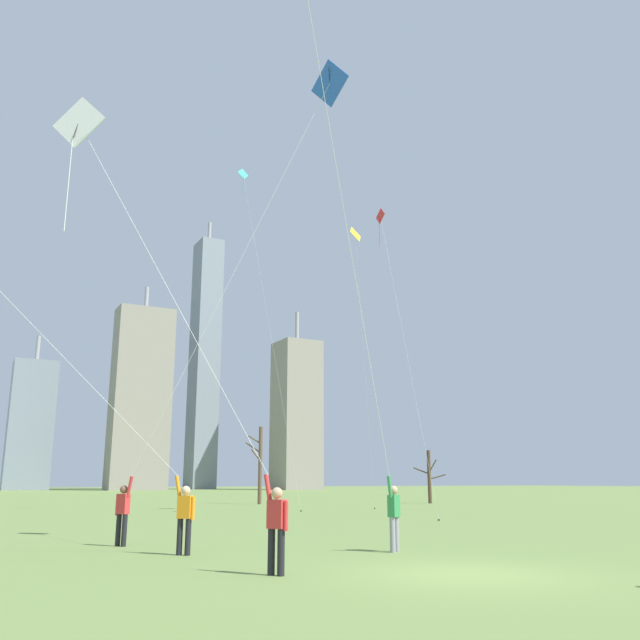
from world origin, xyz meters
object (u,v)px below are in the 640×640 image
at_px(kite_flyer_foreground_right_pink, 131,455).
at_px(kite_flyer_far_back_blue, 171,411).
at_px(distant_kite_drifting_left_yellow, 357,259).
at_px(distant_kite_high_overhead_red, 385,239).
at_px(distant_kite_low_near_trees_teal, 252,228).
at_px(bare_tree_center, 429,476).
at_px(kite_flyer_foreground_left_white, 217,404).
at_px(kite_flyer_midfield_center_green, 356,288).
at_px(bare_tree_leftmost, 260,463).

relative_size(kite_flyer_foreground_right_pink, kite_flyer_far_back_blue, 0.96).
height_order(distant_kite_drifting_left_yellow, distant_kite_high_overhead_red, distant_kite_drifting_left_yellow).
relative_size(kite_flyer_far_back_blue, distant_kite_low_near_trees_teal, 0.70).
distance_m(kite_flyer_foreground_right_pink, distant_kite_low_near_trees_teal, 25.79).
bearing_deg(bare_tree_center, kite_flyer_foreground_left_white, -132.34).
bearing_deg(distant_kite_low_near_trees_teal, kite_flyer_far_back_blue, -118.21).
bearing_deg(distant_kite_low_near_trees_teal, distant_kite_drifting_left_yellow, -21.99).
distance_m(kite_flyer_foreground_right_pink, distant_kite_drifting_left_yellow, 26.36).
xyz_separation_m(distant_kite_low_near_trees_teal, bare_tree_center, (19.49, 9.31, -14.48)).
relative_size(kite_flyer_midfield_center_green, bare_tree_leftmost, 3.69).
height_order(kite_flyer_midfield_center_green, distant_kite_low_near_trees_teal, kite_flyer_midfield_center_green).
height_order(kite_flyer_far_back_blue, distant_kite_drifting_left_yellow, distant_kite_drifting_left_yellow).
relative_size(kite_flyer_midfield_center_green, bare_tree_center, 5.25).
xyz_separation_m(kite_flyer_far_back_blue, kite_flyer_midfield_center_green, (2.79, -5.58, 2.58)).
height_order(kite_flyer_far_back_blue, distant_kite_low_near_trees_teal, distant_kite_low_near_trees_teal).
height_order(distant_kite_drifting_left_yellow, bare_tree_leftmost, distant_kite_drifting_left_yellow).
bearing_deg(kite_flyer_far_back_blue, distant_kite_low_near_trees_teal, 61.79).
relative_size(kite_flyer_foreground_left_white, bare_tree_leftmost, 1.81).
xyz_separation_m(kite_flyer_far_back_blue, distant_kite_low_near_trees_teal, (9.10, 16.97, 12.95)).
relative_size(kite_flyer_foreground_left_white, distant_kite_low_near_trees_teal, 0.53).
xyz_separation_m(kite_flyer_midfield_center_green, bare_tree_leftmost, (13.05, 36.66, -3.15)).
height_order(kite_flyer_far_back_blue, bare_tree_center, kite_flyer_far_back_blue).
height_order(kite_flyer_midfield_center_green, bare_tree_center, kite_flyer_midfield_center_green).
xyz_separation_m(kite_flyer_foreground_right_pink, distant_kite_high_overhead_red, (15.29, 11.55, 12.02)).
height_order(kite_flyer_foreground_left_white, distant_kite_high_overhead_red, distant_kite_high_overhead_red).
bearing_deg(distant_kite_high_overhead_red, kite_flyer_far_back_blue, -144.81).
distance_m(kite_flyer_midfield_center_green, distant_kite_drifting_left_yellow, 25.12).
xyz_separation_m(kite_flyer_foreground_left_white, kite_flyer_midfield_center_green, (3.46, 0.25, 2.97)).
height_order(distant_kite_low_near_trees_teal, distant_kite_high_overhead_red, distant_kite_low_near_trees_teal).
distance_m(kite_flyer_far_back_blue, kite_flyer_midfield_center_green, 6.75).
distance_m(distant_kite_low_near_trees_teal, distant_kite_high_overhead_red, 8.91).
distance_m(kite_flyer_far_back_blue, distant_kite_high_overhead_red, 20.07).
xyz_separation_m(kite_flyer_midfield_center_green, bare_tree_center, (25.80, 31.87, -4.11)).
bearing_deg(distant_kite_drifting_left_yellow, kite_flyer_foreground_right_pink, -135.16).
xyz_separation_m(kite_flyer_midfield_center_green, distant_kite_high_overhead_red, (11.08, 15.37, 8.13)).
bearing_deg(distant_kite_drifting_left_yellow, distant_kite_high_overhead_red, -103.44).
bearing_deg(distant_kite_low_near_trees_teal, kite_flyer_midfield_center_green, -105.64).
height_order(kite_flyer_midfield_center_green, bare_tree_leftmost, kite_flyer_midfield_center_green).
xyz_separation_m(distant_kite_low_near_trees_teal, distant_kite_high_overhead_red, (4.77, -7.18, -2.24)).
xyz_separation_m(kite_flyer_foreground_right_pink, kite_flyer_foreground_left_white, (0.74, -4.07, 0.91)).
relative_size(kite_flyer_midfield_center_green, distant_kite_low_near_trees_teal, 1.08).
distance_m(kite_flyer_foreground_right_pink, kite_flyer_far_back_blue, 2.62).
relative_size(kite_flyer_foreground_right_pink, kite_flyer_midfield_center_green, 0.63).
distance_m(kite_flyer_foreground_left_white, distant_kite_high_overhead_red, 24.06).
bearing_deg(kite_flyer_foreground_left_white, distant_kite_low_near_trees_teal, 66.79).
bearing_deg(bare_tree_leftmost, distant_kite_drifting_left_yellow, -92.84).
relative_size(kite_flyer_foreground_right_pink, distant_kite_high_overhead_red, 0.84).
bearing_deg(distant_kite_high_overhead_red, bare_tree_center, 48.26).
bearing_deg(kite_flyer_foreground_left_white, kite_flyer_foreground_right_pink, 100.38).
xyz_separation_m(kite_flyer_far_back_blue, bare_tree_leftmost, (15.84, 31.08, -0.57)).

